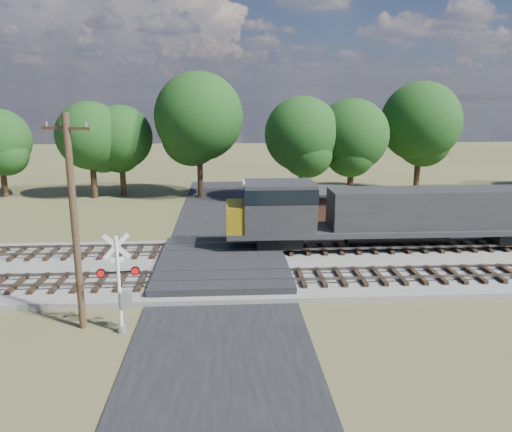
{
  "coord_description": "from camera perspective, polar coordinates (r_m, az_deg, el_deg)",
  "views": [
    {
      "loc": [
        0.27,
        -25.69,
        9.24
      ],
      "look_at": [
        1.94,
        2.0,
        2.67
      ],
      "focal_mm": 35.0,
      "sensor_mm": 36.0,
      "label": 1
    }
  ],
  "objects": [
    {
      "name": "ballast_bed",
      "position": [
        29.38,
        16.14,
        -5.25
      ],
      "size": [
        140.0,
        10.0,
        0.3
      ],
      "primitive_type": "cube",
      "color": "gray",
      "rests_on": "ground"
    },
    {
      "name": "treeline",
      "position": [
        47.39,
        8.06,
        9.87
      ],
      "size": [
        77.99,
        10.91,
        11.68
      ],
      "color": "black",
      "rests_on": "ground"
    },
    {
      "name": "utility_pole",
      "position": [
        20.82,
        -20.07,
        -0.31
      ],
      "size": [
        2.05,
        0.83,
        8.73
      ],
      "rotation": [
        0.0,
        0.0,
        -0.35
      ],
      "color": "#342517",
      "rests_on": "ground"
    },
    {
      "name": "track_far",
      "position": [
        30.15,
        2.13,
        -3.72
      ],
      "size": [
        140.0,
        2.6,
        0.33
      ],
      "color": "black",
      "rests_on": "ballast_bed"
    },
    {
      "name": "crossing_signal_far",
      "position": [
        33.49,
        4.86,
        0.15
      ],
      "size": [
        1.58,
        0.41,
        3.94
      ],
      "rotation": [
        0.0,
        0.0,
        2.97
      ],
      "color": "silver",
      "rests_on": "ground"
    },
    {
      "name": "track_near",
      "position": [
        25.44,
        3.22,
        -7.01
      ],
      "size": [
        140.0,
        2.6,
        0.33
      ],
      "color": "black",
      "rests_on": "ballast_bed"
    },
    {
      "name": "equipment_shed",
      "position": [
        36.16,
        7.23,
        0.8
      ],
      "size": [
        5.11,
        5.11,
        2.9
      ],
      "rotation": [
        0.0,
        0.0,
        -0.23
      ],
      "color": "#4D3021",
      "rests_on": "ground"
    },
    {
      "name": "crossing_panel",
      "position": [
        27.67,
        -3.85,
        -5.53
      ],
      "size": [
        7.0,
        9.0,
        0.62
      ],
      "primitive_type": "cube",
      "color": "#262628",
      "rests_on": "ground"
    },
    {
      "name": "crossing_signal_near",
      "position": [
        20.76,
        -15.1,
        -8.38
      ],
      "size": [
        1.67,
        0.4,
        4.16
      ],
      "rotation": [
        0.0,
        0.0,
        0.14
      ],
      "color": "silver",
      "rests_on": "ground"
    },
    {
      "name": "road",
      "position": [
        27.29,
        -3.85,
        -6.42
      ],
      "size": [
        7.0,
        60.0,
        0.08
      ],
      "primitive_type": "cube",
      "color": "black",
      "rests_on": "ground"
    },
    {
      "name": "ground",
      "position": [
        27.3,
        -3.85,
        -6.5
      ],
      "size": [
        160.0,
        160.0,
        0.0
      ],
      "primitive_type": "plane",
      "color": "#494F2A",
      "rests_on": "ground"
    }
  ]
}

